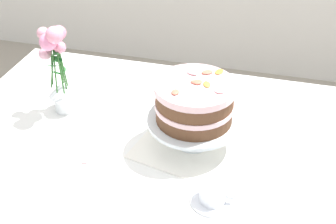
{
  "coord_description": "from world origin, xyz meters",
  "views": [
    {
      "loc": [
        0.32,
        -1.01,
        1.61
      ],
      "look_at": [
        0.05,
        0.01,
        0.86
      ],
      "focal_mm": 45.01,
      "sensor_mm": 36.0,
      "label": 1
    }
  ],
  "objects": [
    {
      "name": "dining_table",
      "position": [
        0.0,
        -0.02,
        0.65
      ],
      "size": [
        1.4,
        1.0,
        0.74
      ],
      "color": "white",
      "rests_on": "ground"
    },
    {
      "name": "flower_vase",
      "position": [
        -0.35,
        0.09,
        0.9
      ],
      "size": [
        0.12,
        0.11,
        0.34
      ],
      "color": "silver",
      "rests_on": "dining_table"
    },
    {
      "name": "linen_napkin",
      "position": [
        0.13,
        0.02,
        0.74
      ],
      "size": [
        0.38,
        0.38,
        0.0
      ],
      "primitive_type": "cube",
      "rotation": [
        0.0,
        0.0,
        -0.22
      ],
      "color": "white",
      "rests_on": "dining_table"
    },
    {
      "name": "teacup",
      "position": [
        0.23,
        -0.21,
        0.76
      ],
      "size": [
        0.12,
        0.12,
        0.06
      ],
      "color": "white",
      "rests_on": "dining_table"
    },
    {
      "name": "cake_stand",
      "position": [
        0.13,
        0.02,
        0.82
      ],
      "size": [
        0.29,
        0.29,
        0.1
      ],
      "color": "silver",
      "rests_on": "linen_napkin"
    },
    {
      "name": "layer_cake",
      "position": [
        0.13,
        0.02,
        0.9
      ],
      "size": [
        0.24,
        0.24,
        0.13
      ],
      "color": "brown",
      "rests_on": "cake_stand"
    },
    {
      "name": "loose_petal_0",
      "position": [
        -0.17,
        -0.14,
        0.74
      ],
      "size": [
        0.04,
        0.05,
        0.01
      ],
      "primitive_type": "ellipsoid",
      "rotation": [
        0.0,
        0.0,
        1.04
      ],
      "color": "pink",
      "rests_on": "dining_table"
    }
  ]
}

